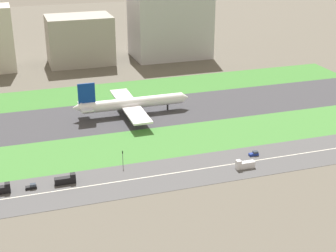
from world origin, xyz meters
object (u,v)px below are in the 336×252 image
airliner (130,103)px  truck_1 (0,190)px  office_tower (170,24)px  car_1 (32,187)px  truck_2 (245,165)px  car_0 (254,154)px  hangar_building (80,40)px  fuel_tank_west (64,42)px  truck_0 (66,180)px  traffic_light (123,157)px

airliner → truck_1: airliner is taller
office_tower → truck_1: bearing=-125.4°
car_1 → truck_2: 88.38m
car_0 → office_tower: bearing=83.7°
car_0 → truck_2: (-9.66, -10.00, 0.75)m
office_tower → car_0: bearing=-96.3°
hangar_building → fuel_tank_west: bearing=98.0°
truck_0 → fuel_tank_west: fuel_tank_west is taller
truck_1 → fuel_tank_west: fuel_tank_west is taller
fuel_tank_west → traffic_light: bearing=-90.9°
traffic_light → fuel_tank_west: bearing=89.1°
car_1 → traffic_light: size_ratio=0.61×
car_0 → fuel_tank_west: bearing=103.6°
car_0 → hangar_building: (-48.76, 182.00, 16.46)m
truck_0 → car_1: bearing=180.0°
car_0 → hangar_building: bearing=105.0°
traffic_light → fuel_tank_west: size_ratio=0.29×
truck_1 → car_0: size_ratio=1.91×
office_tower → hangar_building: bearing=180.0°
traffic_light → hangar_building: hangar_building is taller
airliner → car_0: 79.11m
traffic_light → hangar_building: 174.77m
truck_2 → hangar_building: size_ratio=0.18×
office_tower → truck_0: bearing=-119.8°
traffic_light → fuel_tank_west: (3.52, 219.01, 2.41)m
hangar_building → office_tower: 69.41m
office_tower → fuel_tank_west: bearing=149.1°
truck_1 → car_0: truck_1 is taller
truck_1 → traffic_light: 51.43m
airliner → truck_0: size_ratio=7.74×
car_1 → truck_0: (13.46, -0.00, 0.75)m
truck_1 → hangar_building: (60.58, 182.00, 15.71)m
car_0 → traffic_light: 59.24m
car_0 → fuel_tank_west: (-55.07, 227.00, 5.78)m
airliner → car_1: 89.14m
car_1 → car_0: same height
truck_2 → office_tower: office_tower is taller
car_1 → office_tower: 218.07m
truck_1 → fuel_tank_west: (54.26, 227.00, 5.03)m
truck_2 → office_tower: (29.89, 192.00, 23.32)m
car_1 → truck_2: size_ratio=0.52×
car_1 → truck_0: bearing=-0.0°
truck_0 → traffic_light: bearing=17.5°
truck_2 → traffic_light: (-48.94, 17.99, 2.62)m
truck_0 → traffic_light: (25.41, 7.99, 2.62)m
car_0 → hangar_building: hangar_building is taller
airliner → hangar_building: hangar_building is taller
truck_1 → truck_0: same height
traffic_light → truck_1: bearing=-171.0°
airliner → car_0: bearing=-59.5°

